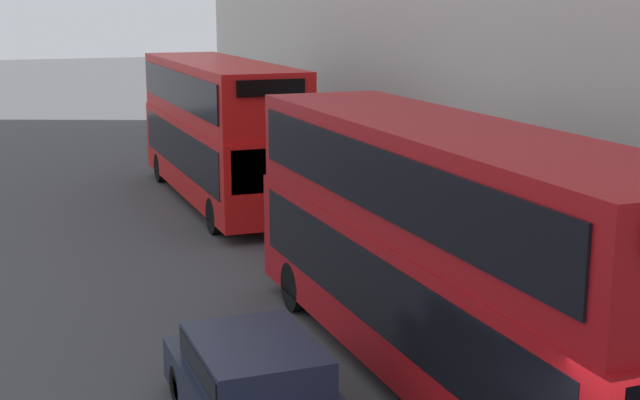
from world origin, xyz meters
The scene contains 3 objects.
bus_leading centered at (1.60, 6.22, 2.35)m, with size 2.59×11.36×4.25m.
bus_second_in_queue centered at (1.60, 20.74, 2.43)m, with size 2.59×10.92×4.39m.
car_dark_sedan centered at (-1.80, 5.48, 0.73)m, with size 1.89×4.22×1.38m.
Camera 1 is at (-5.17, -5.98, 6.10)m, focal length 50.00 mm.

